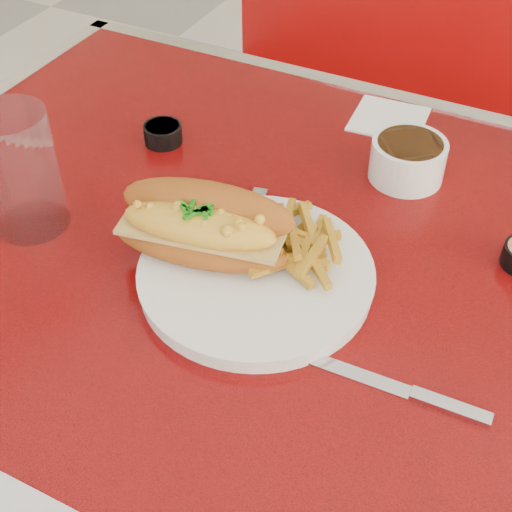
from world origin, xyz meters
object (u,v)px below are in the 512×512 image
at_px(booth_bench_far, 437,200).
at_px(knife, 400,390).
at_px(diner_table, 308,346).
at_px(fork, 247,224).
at_px(gravy_ramekin, 408,159).
at_px(dinner_plate, 256,275).
at_px(sauce_cup_left, 163,133).
at_px(water_tumbler, 20,172).
at_px(mac_hoagie, 203,226).

relative_size(booth_bench_far, knife, 5.59).
bearing_deg(booth_bench_far, diner_table, -90.00).
height_order(fork, gravy_ramekin, gravy_ramekin).
bearing_deg(fork, diner_table, -101.26).
xyz_separation_m(dinner_plate, sauce_cup_left, (-0.25, 0.20, 0.00)).
xyz_separation_m(diner_table, water_tumbler, (-0.34, -0.10, 0.24)).
height_order(diner_table, mac_hoagie, mac_hoagie).
height_order(booth_bench_far, gravy_ramekin, booth_bench_far).
relative_size(dinner_plate, mac_hoagie, 1.41).
height_order(booth_bench_far, fork, booth_bench_far).
height_order(mac_hoagie, sauce_cup_left, mac_hoagie).
xyz_separation_m(diner_table, knife, (0.15, -0.14, 0.16)).
height_order(booth_bench_far, knife, booth_bench_far).
height_order(diner_table, water_tumbler, water_tumbler).
bearing_deg(dinner_plate, fork, 124.73).
distance_m(diner_table, booth_bench_far, 0.87).
xyz_separation_m(dinner_plate, mac_hoagie, (-0.07, 0.00, 0.05)).
distance_m(diner_table, dinner_plate, 0.19).
xyz_separation_m(mac_hoagie, water_tumbler, (-0.23, -0.03, 0.02)).
height_order(fork, knife, fork).
distance_m(gravy_ramekin, water_tumbler, 0.49).
bearing_deg(booth_bench_far, gravy_ramekin, -85.77).
bearing_deg(gravy_ramekin, sauce_cup_left, -167.59).
distance_m(fork, knife, 0.28).
distance_m(booth_bench_far, water_tumbler, 1.12).
bearing_deg(fork, mac_hoagie, 150.13).
height_order(gravy_ramekin, sauce_cup_left, gravy_ramekin).
distance_m(dinner_plate, mac_hoagie, 0.08).
xyz_separation_m(fork, sauce_cup_left, (-0.20, 0.13, -0.00)).
height_order(diner_table, knife, knife).
distance_m(booth_bench_far, dinner_plate, 1.01).
height_order(dinner_plate, water_tumbler, water_tumbler).
bearing_deg(dinner_plate, diner_table, 57.26).
bearing_deg(fork, knife, -132.14).
xyz_separation_m(fork, gravy_ramekin, (0.13, 0.20, 0.01)).
distance_m(mac_hoagie, fork, 0.08).
height_order(diner_table, fork, fork).
relative_size(gravy_ramekin, water_tumbler, 0.79).
relative_size(mac_hoagie, water_tumbler, 1.41).
distance_m(fork, sauce_cup_left, 0.24).
bearing_deg(gravy_ramekin, knife, -72.77).
xyz_separation_m(diner_table, mac_hoagie, (-0.11, -0.07, 0.22)).
relative_size(gravy_ramekin, sauce_cup_left, 1.97).
relative_size(diner_table, knife, 5.73).
relative_size(diner_table, gravy_ramekin, 9.97).
distance_m(gravy_ramekin, knife, 0.36).
bearing_deg(booth_bench_far, mac_hoagie, -97.20).
bearing_deg(water_tumbler, gravy_ramekin, 38.00).
distance_m(booth_bench_far, fork, 0.96).
bearing_deg(dinner_plate, knife, -20.47).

